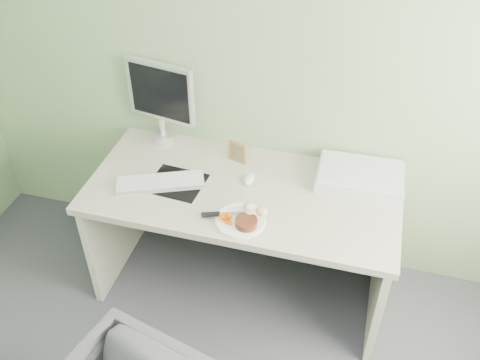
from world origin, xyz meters
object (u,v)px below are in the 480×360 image
(monitor, at_px, (161,98))
(desk, at_px, (243,215))
(scanner, at_px, (360,177))
(plate, at_px, (241,221))

(monitor, bearing_deg, desk, -19.39)
(desk, xyz_separation_m, monitor, (-0.55, 0.31, 0.46))
(desk, bearing_deg, scanner, 20.67)
(scanner, xyz_separation_m, monitor, (-1.12, 0.10, 0.24))
(scanner, distance_m, monitor, 1.15)
(desk, distance_m, plate, 0.31)
(desk, bearing_deg, monitor, 150.41)
(desk, height_order, monitor, monitor)
(plate, height_order, monitor, monitor)
(desk, bearing_deg, plate, -77.56)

